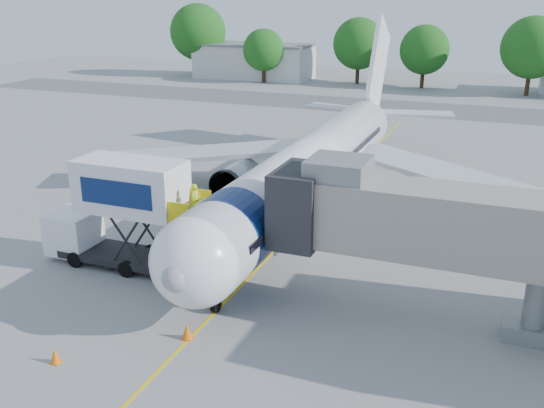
% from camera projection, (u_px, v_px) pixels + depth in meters
% --- Properties ---
extents(ground, '(160.00, 160.00, 0.00)m').
position_uv_depth(ground, '(291.00, 234.00, 34.25)').
color(ground, gray).
rests_on(ground, ground).
extents(guidance_line, '(0.15, 70.00, 0.01)m').
position_uv_depth(guidance_line, '(291.00, 234.00, 34.25)').
color(guidance_line, yellow).
rests_on(guidance_line, ground).
extents(taxiway_strip, '(120.00, 10.00, 0.01)m').
position_uv_depth(taxiway_strip, '(413.00, 109.00, 71.10)').
color(taxiway_strip, '#59595B').
rests_on(taxiway_strip, ground).
extents(aircraft, '(34.17, 37.73, 11.35)m').
position_uv_depth(aircraft, '(315.00, 165.00, 36.89)').
color(aircraft, white).
rests_on(aircraft, ground).
extents(jet_bridge, '(13.90, 3.20, 6.60)m').
position_uv_depth(jet_bridge, '(422.00, 222.00, 23.89)').
color(jet_bridge, gray).
rests_on(jet_bridge, ground).
extents(catering_hiloader, '(8.50, 2.44, 5.50)m').
position_uv_depth(catering_hiloader, '(121.00, 214.00, 29.37)').
color(catering_hiloader, black).
rests_on(catering_hiloader, ground).
extents(safety_cone_a, '(0.42, 0.42, 0.67)m').
position_uv_depth(safety_cone_a, '(187.00, 331.00, 23.79)').
color(safety_cone_a, orange).
rests_on(safety_cone_a, ground).
extents(safety_cone_b, '(0.38, 0.38, 0.60)m').
position_uv_depth(safety_cone_b, '(55.00, 356.00, 22.24)').
color(safety_cone_b, orange).
rests_on(safety_cone_b, ground).
extents(outbuilding_left, '(18.40, 8.40, 5.30)m').
position_uv_depth(outbuilding_left, '(254.00, 61.00, 95.74)').
color(outbuilding_left, beige).
rests_on(outbuilding_left, ground).
extents(tree_a, '(8.89, 8.89, 11.34)m').
position_uv_depth(tree_a, '(198.00, 32.00, 96.90)').
color(tree_a, '#382314').
rests_on(tree_a, ground).
extents(tree_b, '(6.18, 6.18, 7.89)m').
position_uv_depth(tree_b, '(264.00, 50.00, 90.18)').
color(tree_b, '#382314').
rests_on(tree_b, ground).
extents(tree_c, '(7.50, 7.50, 9.56)m').
position_uv_depth(tree_c, '(359.00, 44.00, 88.49)').
color(tree_c, '#382314').
rests_on(tree_c, ground).
extents(tree_d, '(6.86, 6.86, 8.75)m').
position_uv_depth(tree_d, '(424.00, 50.00, 84.55)').
color(tree_d, '#382314').
rests_on(tree_d, ground).
extents(tree_e, '(7.98, 7.98, 10.18)m').
position_uv_depth(tree_e, '(533.00, 48.00, 77.92)').
color(tree_e, '#382314').
rests_on(tree_e, ground).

